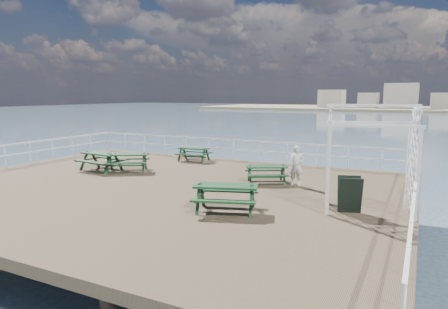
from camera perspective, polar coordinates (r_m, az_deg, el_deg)
ground at (r=15.51m, az=-9.49°, el=-5.00°), size 18.00×14.00×0.30m
sea_backdrop at (r=146.32m, az=28.14°, el=6.11°), size 300.00×300.00×9.20m
railing at (r=17.45m, az=-4.81°, el=0.03°), size 17.77×13.76×1.10m
picnic_table_a at (r=18.57m, az=-13.74°, el=-0.54°), size 2.41×2.28×0.92m
picnic_table_b at (r=20.91m, az=-4.34°, el=0.45°), size 1.72×1.44×0.78m
picnic_table_c at (r=15.82m, az=6.06°, el=-2.28°), size 2.00×1.87×0.77m
picnic_table_d at (r=19.11m, az=-17.18°, el=-0.42°), size 2.05×1.72×0.92m
picnic_table_e at (r=11.95m, az=0.26°, el=-5.39°), size 2.25×2.02×0.91m
trellis_arbor at (r=12.47m, az=20.09°, el=-1.40°), size 2.80×1.89×3.19m
sandwich_board at (r=12.38m, az=17.52°, el=-5.53°), size 0.79×0.68×1.10m
person at (r=15.45m, az=10.31°, el=-1.59°), size 0.59×0.41×1.54m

